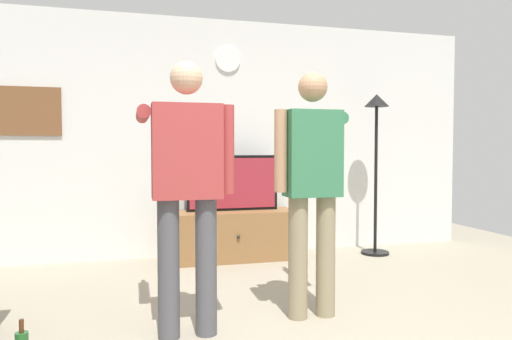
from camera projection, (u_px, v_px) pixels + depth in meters
name	position (u px, v px, depth m)	size (l,w,h in m)	color
back_wall	(213.00, 138.00, 5.41)	(6.40, 0.10, 2.70)	silver
tv_stand	(233.00, 235.00, 5.16)	(1.36, 0.51, 0.54)	olive
television	(233.00, 183.00, 5.18)	(1.02, 0.07, 0.61)	black
wall_clock	(228.00, 60.00, 5.36)	(0.28, 0.28, 0.03)	white
framed_picture	(20.00, 111.00, 4.83)	(0.80, 0.04, 0.51)	brown
floor_lamp	(376.00, 140.00, 5.39)	(0.32, 0.32, 1.85)	black
person_standing_nearer_lamp	(187.00, 180.00, 3.01)	(0.62, 0.78, 1.77)	#4C4C51
person_standing_nearer_couch	(312.00, 180.00, 3.37)	(0.57, 0.78, 1.76)	gray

